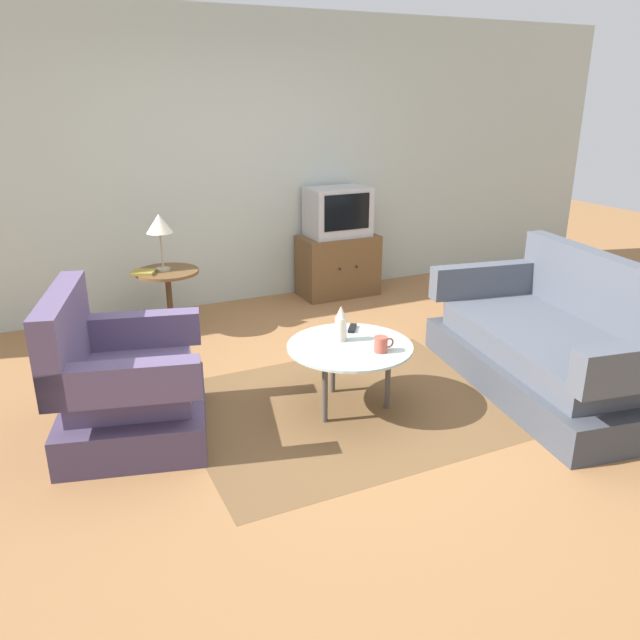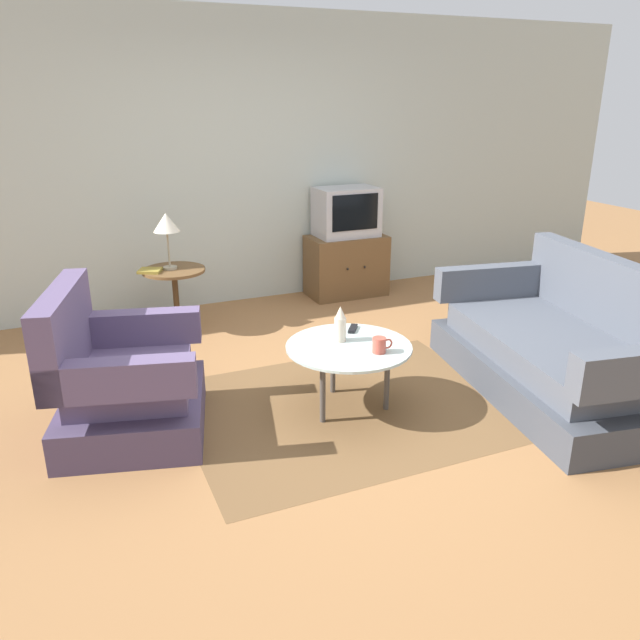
{
  "view_description": "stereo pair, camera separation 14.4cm",
  "coord_description": "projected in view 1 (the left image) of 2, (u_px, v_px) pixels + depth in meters",
  "views": [
    {
      "loc": [
        -1.74,
        -3.32,
        1.97
      ],
      "look_at": [
        -0.07,
        0.2,
        0.55
      ],
      "focal_mm": 35.0,
      "sensor_mm": 36.0,
      "label": 1
    },
    {
      "loc": [
        -1.61,
        -3.38,
        1.97
      ],
      "look_at": [
        -0.07,
        0.2,
        0.55
      ],
      "focal_mm": 35.0,
      "sensor_mm": 36.0,
      "label": 2
    }
  ],
  "objects": [
    {
      "name": "ground_plane",
      "position": [
        343.0,
        404.0,
        4.19
      ],
      "size": [
        16.0,
        16.0,
        0.0
      ],
      "primitive_type": "plane",
      "color": "olive"
    },
    {
      "name": "book",
      "position": [
        143.0,
        272.0,
        5.19
      ],
      "size": [
        0.23,
        0.22,
        0.02
      ],
      "rotation": [
        0.0,
        0.0,
        -0.43
      ],
      "color": "olive",
      "rests_on": "side_table"
    },
    {
      "name": "back_wall",
      "position": [
        222.0,
        163.0,
        5.86
      ],
      "size": [
        9.0,
        0.12,
        2.7
      ],
      "primitive_type": "cube",
      "color": "#B2BCB2",
      "rests_on": "ground"
    },
    {
      "name": "vase",
      "position": [
        341.0,
        324.0,
        4.03
      ],
      "size": [
        0.08,
        0.08,
        0.24
      ],
      "color": "beige",
      "rests_on": "coffee_table"
    },
    {
      "name": "mug",
      "position": [
        381.0,
        344.0,
        3.88
      ],
      "size": [
        0.14,
        0.09,
        0.1
      ],
      "color": "#B74C3D",
      "rests_on": "coffee_table"
    },
    {
      "name": "tv_remote_dark",
      "position": [
        352.0,
        328.0,
        4.26
      ],
      "size": [
        0.12,
        0.14,
        0.02
      ],
      "rotation": [
        0.0,
        0.0,
        4.09
      ],
      "color": "black",
      "rests_on": "coffee_table"
    },
    {
      "name": "area_rug",
      "position": [
        349.0,
        407.0,
        4.15
      ],
      "size": [
        2.12,
        1.7,
        0.0
      ],
      "primitive_type": "cube",
      "color": "brown",
      "rests_on": "ground"
    },
    {
      "name": "couch",
      "position": [
        558.0,
        348.0,
        4.35
      ],
      "size": [
        1.29,
        2.03,
        0.91
      ],
      "rotation": [
        0.0,
        0.0,
        1.41
      ],
      "color": "#3E424B",
      "rests_on": "ground"
    },
    {
      "name": "television",
      "position": [
        338.0,
        212.0,
        6.21
      ],
      "size": [
        0.61,
        0.41,
        0.48
      ],
      "color": "#B7B7BC",
      "rests_on": "tv_stand"
    },
    {
      "name": "tv_stand",
      "position": [
        338.0,
        265.0,
        6.39
      ],
      "size": [
        0.79,
        0.46,
        0.61
      ],
      "color": "brown",
      "rests_on": "ground"
    },
    {
      "name": "side_table",
      "position": [
        168.0,
        287.0,
        5.34
      ],
      "size": [
        0.53,
        0.53,
        0.55
      ],
      "color": "brown",
      "rests_on": "ground"
    },
    {
      "name": "armchair",
      "position": [
        123.0,
        388.0,
        3.72
      ],
      "size": [
        1.04,
        1.11,
        0.92
      ],
      "rotation": [
        0.0,
        0.0,
        -1.82
      ],
      "color": "#4B3E5C",
      "rests_on": "ground"
    },
    {
      "name": "table_lamp",
      "position": [
        159.0,
        225.0,
        5.16
      ],
      "size": [
        0.22,
        0.22,
        0.48
      ],
      "color": "#9E937A",
      "rests_on": "side_table"
    },
    {
      "name": "coffee_table",
      "position": [
        350.0,
        350.0,
        4.01
      ],
      "size": [
        0.81,
        0.81,
        0.45
      ],
      "color": "#B2C6C1",
      "rests_on": "ground"
    }
  ]
}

